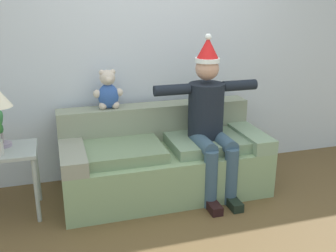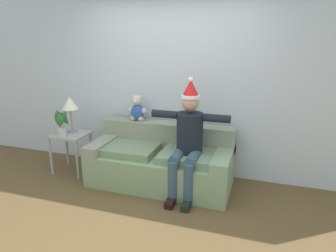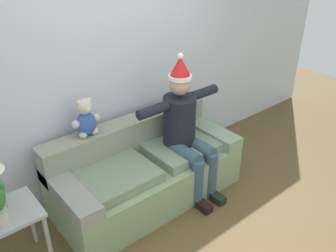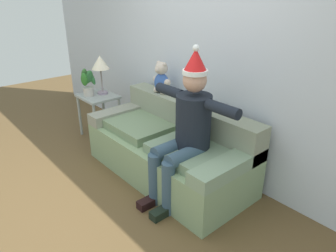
{
  "view_description": "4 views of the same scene",
  "coord_description": "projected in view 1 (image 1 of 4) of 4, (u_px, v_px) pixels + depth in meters",
  "views": [
    {
      "loc": [
        -0.96,
        -2.37,
        1.83
      ],
      "look_at": [
        -0.01,
        0.8,
        0.73
      ],
      "focal_mm": 41.66,
      "sensor_mm": 36.0,
      "label": 1
    },
    {
      "loc": [
        1.32,
        -2.71,
        2.02
      ],
      "look_at": [
        0.11,
        0.98,
        0.86
      ],
      "focal_mm": 32.79,
      "sensor_mm": 36.0,
      "label": 2
    },
    {
      "loc": [
        -1.76,
        -1.48,
        2.52
      ],
      "look_at": [
        0.2,
        0.89,
        0.84
      ],
      "focal_mm": 38.05,
      "sensor_mm": 36.0,
      "label": 3
    },
    {
      "loc": [
        2.33,
        -1.01,
        1.96
      ],
      "look_at": [
        0.2,
        0.82,
        0.72
      ],
      "focal_mm": 33.45,
      "sensor_mm": 36.0,
      "label": 4
    }
  ],
  "objects": [
    {
      "name": "ground_plane",
      "position": [
        200.0,
        247.0,
        2.99
      ],
      "size": [
        10.0,
        10.0,
        0.0
      ],
      "primitive_type": "plane",
      "color": "brown"
    },
    {
      "name": "back_wall",
      "position": [
        148.0,
        46.0,
        3.97
      ],
      "size": [
        7.0,
        0.1,
        2.7
      ],
      "primitive_type": "cube",
      "color": "silver",
      "rests_on": "ground_plane"
    },
    {
      "name": "couch",
      "position": [
        163.0,
        159.0,
        3.82
      ],
      "size": [
        1.94,
        0.88,
        0.8
      ],
      "color": "gray",
      "rests_on": "ground_plane"
    },
    {
      "name": "person_seated",
      "position": [
        210.0,
        116.0,
        3.65
      ],
      "size": [
        1.02,
        0.77,
        1.52
      ],
      "color": "black",
      "rests_on": "ground_plane"
    },
    {
      "name": "teddy_bear",
      "position": [
        108.0,
        91.0,
        3.74
      ],
      "size": [
        0.29,
        0.17,
        0.38
      ],
      "color": "#3155A5",
      "rests_on": "couch"
    },
    {
      "name": "side_table",
      "position": [
        6.0,
        162.0,
        3.3
      ],
      "size": [
        0.51,
        0.45,
        0.61
      ],
      "color": "#9AA2A0",
      "rests_on": "ground_plane"
    }
  ]
}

